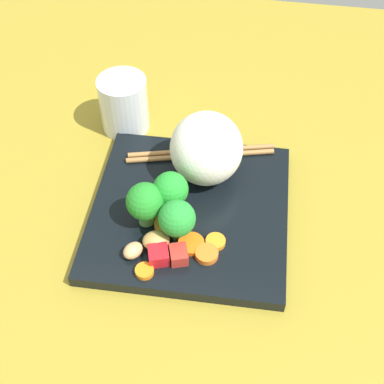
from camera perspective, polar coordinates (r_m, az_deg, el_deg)
name	(u,v)px	position (r cm, az deg, el deg)	size (l,w,h in cm)	color
ground_plane	(190,220)	(67.24, -0.22, -3.06)	(110.00, 110.00, 2.00)	olive
square_plate	(190,211)	(65.83, -0.22, -2.10)	(24.22, 24.22, 1.60)	black
rice_mound	(206,148)	(65.75, 1.57, 4.78)	(9.68, 9.21, 9.18)	white
broccoli_floret_0	(171,190)	(61.94, -2.33, 0.18)	(4.29, 4.29, 6.23)	#6AB04C
broccoli_floret_1	(177,219)	(59.58, -1.66, -2.93)	(4.35, 4.35, 5.81)	#55A144
broccoli_floret_2	(145,202)	(61.33, -5.12, -1.14)	(4.55, 4.55, 6.17)	#599049
carrot_slice_0	(216,242)	(61.67, 2.58, -5.42)	(2.35, 2.35, 0.64)	orange
carrot_slice_1	(207,254)	(60.54, 1.61, -6.77)	(2.69, 2.69, 0.78)	orange
carrot_slice_2	(191,244)	(61.39, -0.09, -5.68)	(3.09, 3.09, 0.68)	orange
carrot_slice_3	(167,224)	(63.26, -2.78, -3.53)	(3.02, 3.02, 0.55)	orange
carrot_slice_4	(144,271)	(59.57, -5.20, -8.57)	(2.13, 2.13, 0.65)	orange
pepper_chunk_0	(177,255)	(59.97, -1.61, -6.83)	(2.34, 1.97, 1.66)	red
pepper_chunk_1	(158,255)	(59.96, -3.67, -6.90)	(2.29, 2.33, 1.74)	red
chicken_piece_0	(133,251)	(60.66, -6.46, -6.35)	(2.49, 1.94, 1.63)	tan
chicken_piece_1	(156,240)	(61.00, -3.93, -5.29)	(3.18, 2.55, 2.02)	tan
chopstick_pair	(202,153)	(71.11, 1.12, 4.22)	(19.84, 6.70, 0.71)	#A0703D
drinking_glass	(124,104)	(76.06, -7.43, 9.46)	(6.89, 6.89, 8.18)	silver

